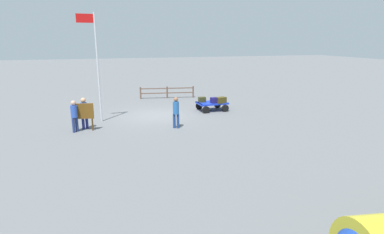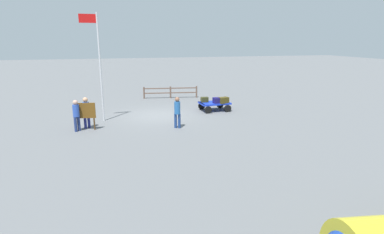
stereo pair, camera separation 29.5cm
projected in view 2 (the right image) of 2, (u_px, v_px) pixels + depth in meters
ground_plane at (157, 115)px, 18.98m from camera, size 120.00×120.00×0.00m
luggage_cart at (214, 104)px, 20.13m from camera, size 1.95×1.43×0.56m
suitcase_dark at (204, 100)px, 20.10m from camera, size 0.48×0.34×0.33m
suitcase_grey at (224, 100)px, 19.94m from camera, size 0.67×0.43×0.32m
suitcase_navy at (224, 100)px, 19.81m from camera, size 0.71×0.56×0.37m
suitcase_olive at (217, 100)px, 19.78m from camera, size 0.50×0.43×0.36m
worker_lead at (177, 110)px, 16.06m from camera, size 0.41×0.41×1.65m
worker_trailing at (86, 110)px, 16.02m from camera, size 0.44×0.44×1.64m
worker_supervisor at (76, 113)px, 15.49m from camera, size 0.45×0.45×1.61m
flagpole at (98, 60)px, 16.90m from camera, size 0.97×0.12×5.92m
signboard at (85, 112)px, 15.71m from camera, size 1.01×0.23×1.42m
wooden_fence at (170, 91)px, 24.42m from camera, size 4.22×0.75×0.92m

